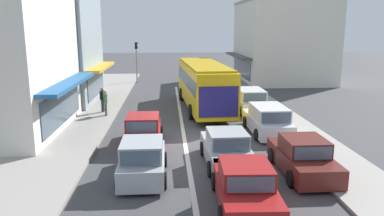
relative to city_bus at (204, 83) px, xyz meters
The scene contains 17 objects.
ground_plane 8.20m from the city_bus, 102.28° to the right, with size 140.00×140.00×0.00m, color #3F3F42.
lane_centre_line 4.56m from the city_bus, 114.09° to the right, with size 0.20×28.00×0.01m, color silver.
sidewalk_left 8.87m from the city_bus, 168.06° to the right, with size 5.20×44.00×0.14m, color gray.
kerb_right 5.18m from the city_bus, 21.77° to the right, with size 2.80×44.00×0.12m, color gray.
shopfront_mid_block 12.50m from the city_bus, 165.23° to the left, with size 8.76×7.83×8.34m.
building_right_far 17.35m from the city_bus, 55.31° to the left, with size 9.61×10.85×8.48m.
city_bus is the anchor object (origin of this frame).
sedan_queue_gap_filler 11.15m from the city_bus, 90.53° to the right, with size 1.97×4.24×1.47m.
sedan_adjacent_lane_lead 14.90m from the city_bus, 90.45° to the right, with size 2.03×4.27×1.47m.
hatchback_queue_far_back 9.04m from the city_bus, 114.63° to the right, with size 1.84×3.71×1.54m.
hatchback_behind_bus_mid 12.85m from the city_bus, 105.94° to the right, with size 1.83×3.70×1.54m.
parked_sedan_kerb_front 12.60m from the city_bus, 77.48° to the right, with size 1.91×4.21×1.47m.
parked_wagon_kerb_second 7.24m from the city_bus, 66.63° to the right, with size 1.96×4.51×1.58m.
parked_wagon_kerb_third 3.44m from the city_bus, 17.45° to the right, with size 1.95×4.50×1.58m.
traffic_light_downstreet 14.47m from the city_bus, 113.20° to the left, with size 0.32×0.24×4.20m.
pedestrian_with_handbag_near 6.89m from the city_bus, 161.50° to the right, with size 0.34×0.65×1.63m.
pedestrian_browsing_midblock 6.99m from the city_bus, behind, with size 0.30×0.56×1.63m.
Camera 1 is at (-0.84, -18.05, 5.62)m, focal length 35.00 mm.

